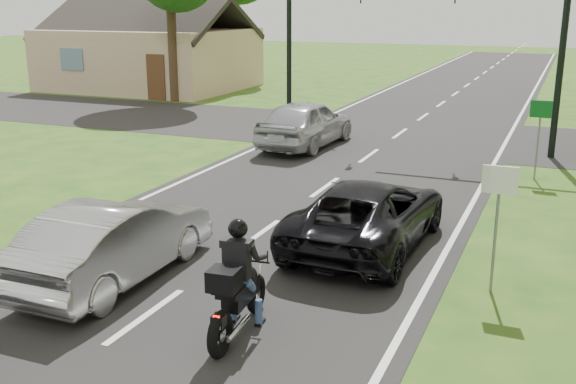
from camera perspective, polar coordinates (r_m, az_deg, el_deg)
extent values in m
plane|color=#224C15|center=(10.58, -11.95, -10.28)|extent=(140.00, 140.00, 0.00)
cube|color=black|center=(19.14, 5.18, 1.85)|extent=(8.00, 100.00, 0.01)
cube|color=black|center=(24.80, 9.45, 4.90)|extent=(60.00, 7.00, 0.01)
torus|color=black|center=(10.39, -2.73, -8.58)|extent=(0.18, 0.61, 0.61)
torus|color=black|center=(9.25, -5.78, -11.89)|extent=(0.20, 0.67, 0.66)
cube|color=black|center=(9.77, -3.98, -8.47)|extent=(0.33, 0.89, 0.28)
sphere|color=black|center=(9.90, -3.51, -7.08)|extent=(0.31, 0.31, 0.31)
cube|color=black|center=(9.43, -4.73, -8.31)|extent=(0.35, 0.53, 0.09)
cube|color=#FF0C07|center=(9.03, -6.09, -10.52)|extent=(0.09, 0.04, 0.05)
cylinder|color=silver|center=(9.43, -4.26, -11.40)|extent=(0.15, 0.74, 0.08)
cylinder|color=black|center=(10.00, -3.14, -5.82)|extent=(0.57, 0.08, 0.03)
cube|color=black|center=(9.09, -5.44, -7.39)|extent=(0.43, 0.40, 0.29)
cube|color=black|center=(9.44, -4.36, -5.69)|extent=(0.38, 0.23, 0.55)
sphere|color=black|center=(9.34, -4.27, -3.09)|extent=(0.28, 0.28, 0.28)
cylinder|color=navy|center=(10.13, -4.67, -9.84)|extent=(0.12, 0.12, 0.41)
cylinder|color=navy|center=(10.00, -2.50, -10.17)|extent=(0.12, 0.12, 0.41)
imported|color=black|center=(13.06, 6.77, -1.82)|extent=(2.32, 4.78, 1.31)
imported|color=#B1B1B6|center=(11.78, -14.46, -4.00)|extent=(1.53, 4.22, 1.38)
imported|color=#A7A8AF|center=(22.10, 1.51, 5.87)|extent=(2.09, 4.67, 1.56)
cylinder|color=black|center=(21.79, 22.13, 10.45)|extent=(0.20, 0.20, 6.00)
cylinder|color=black|center=(27.94, 0.09, 12.50)|extent=(0.20, 0.20, 6.00)
cylinder|color=slate|center=(11.34, 17.15, -3.39)|extent=(0.05, 0.05, 2.00)
cube|color=silver|center=(11.06, 17.51, 0.97)|extent=(0.55, 0.04, 0.45)
cylinder|color=slate|center=(19.08, 20.39, 3.93)|extent=(0.05, 0.05, 2.00)
cube|color=#0C591E|center=(18.90, 20.64, 6.58)|extent=(0.55, 0.04, 0.45)
cylinder|color=#332316|center=(32.87, -9.78, 12.91)|extent=(0.44, 0.44, 6.16)
cylinder|color=#332316|center=(42.53, -4.73, 14.05)|extent=(0.44, 0.44, 6.72)
cube|color=tan|center=(38.50, -11.57, 10.99)|extent=(10.00, 8.00, 3.20)
cube|color=black|center=(36.75, -13.55, 13.95)|extent=(10.20, 4.00, 2.29)
cube|color=black|center=(40.06, -10.09, 14.25)|extent=(10.20, 4.00, 2.29)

